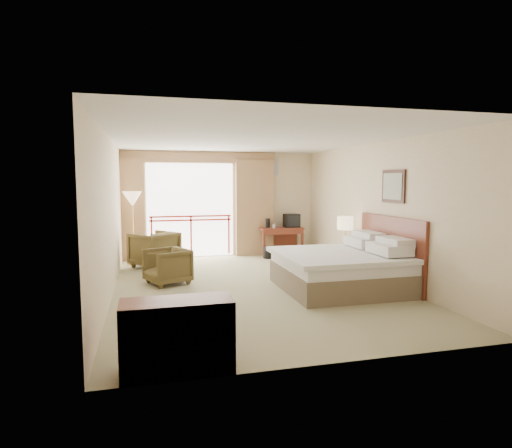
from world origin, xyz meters
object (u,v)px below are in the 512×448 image
object	(u,v)px
bed	(343,268)
floor_lamp	(132,202)
nightstand	(346,259)
tv	(292,221)
table_lamp	(345,224)
dresser	(177,336)
armchair_far	(155,267)
armchair_near	(168,284)
desk	(280,233)
side_table	(158,258)
wastebasket	(268,252)

from	to	relation	value
bed	floor_lamp	xyz separation A→B (m)	(-3.71, 3.38, 1.09)
nightstand	tv	xyz separation A→B (m)	(-0.37, 2.43, 0.62)
table_lamp	dresser	size ratio (longest dim) A/B	0.52
tv	armchair_far	distance (m)	3.75
armchair_far	dresser	bearing A→B (deg)	53.76
table_lamp	armchair_near	world-z (taller)	table_lamp
table_lamp	armchair_far	world-z (taller)	table_lamp
tv	dresser	size ratio (longest dim) A/B	0.35
table_lamp	floor_lamp	world-z (taller)	floor_lamp
armchair_near	desk	bearing A→B (deg)	107.49
table_lamp	tv	bearing A→B (deg)	98.80
side_table	dresser	world-z (taller)	dresser
wastebasket	side_table	bearing A→B (deg)	-152.87
tv	desk	bearing A→B (deg)	-174.23
desk	tv	world-z (taller)	tv
wastebasket	dresser	world-z (taller)	dresser
bed	desk	bearing A→B (deg)	89.96
bed	tv	world-z (taller)	tv
bed	armchair_far	world-z (taller)	bed
bed	armchair_near	xyz separation A→B (m)	(-3.04, 1.19, -0.38)
desk	side_table	size ratio (longest dim) A/B	2.10
wastebasket	side_table	size ratio (longest dim) A/B	0.55
side_table	table_lamp	bearing A→B (deg)	-9.36
side_table	dresser	distance (m)	4.61
bed	armchair_far	bearing A→B (deg)	138.42
desk	tv	xyz separation A→B (m)	(0.30, -0.06, 0.34)
tv	dresser	distance (m)	7.25
bed	wastebasket	world-z (taller)	bed
wastebasket	armchair_far	world-z (taller)	armchair_far
armchair_near	side_table	size ratio (longest dim) A/B	1.38
armchair_far	armchair_near	xyz separation A→B (m)	(0.21, -1.70, 0.00)
dresser	tv	bearing A→B (deg)	66.16
table_lamp	armchair_near	xyz separation A→B (m)	(-3.71, -0.10, -1.05)
wastebasket	armchair_far	xyz separation A→B (m)	(-2.81, -0.45, -0.15)
armchair_far	side_table	world-z (taller)	side_table
tv	armchair_near	distance (m)	4.26
nightstand	tv	size ratio (longest dim) A/B	1.51
tv	wastebasket	xyz separation A→B (m)	(-0.74, -0.34, -0.76)
armchair_near	dresser	bearing A→B (deg)	-23.54
armchair_far	floor_lamp	distance (m)	1.62
wastebasket	dresser	bearing A→B (deg)	-114.08
armchair_near	dresser	distance (m)	3.90
tv	floor_lamp	bearing A→B (deg)	-159.67
nightstand	table_lamp	size ratio (longest dim) A/B	1.00
nightstand	wastebasket	distance (m)	2.38
desk	armchair_near	size ratio (longest dim) A/B	1.52
table_lamp	armchair_near	distance (m)	3.86
table_lamp	wastebasket	size ratio (longest dim) A/B	1.97
desk	floor_lamp	size ratio (longest dim) A/B	0.66
armchair_near	floor_lamp	xyz separation A→B (m)	(-0.67, 2.19, 1.47)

